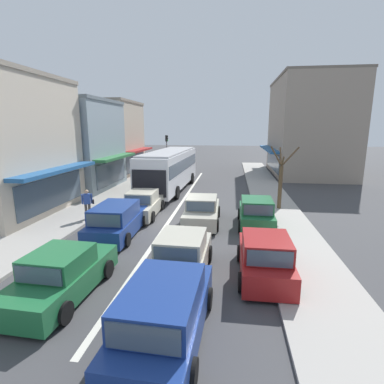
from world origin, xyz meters
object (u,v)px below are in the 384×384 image
object	(u,v)px
city_bus	(170,167)
wagon_adjacent_lane_trail	(117,221)
parked_hatchback_kerb_front	(265,258)
pedestrian_browsing_midblock	(145,171)
sedan_behind_bus_near	(202,211)
parked_hatchback_kerb_second	(256,214)
street_tree_right	(281,181)
wagon_queue_gap_filler	(165,312)
sedan_behind_bus_mid	(62,275)
sedan_queue_far_back	(143,204)
hatchback_adjacent_lane_lead	(183,255)
traffic_light_downstreet	(167,147)
pedestrian_with_handbag_near	(88,202)

from	to	relation	value
city_bus	wagon_adjacent_lane_trail	size ratio (longest dim) A/B	2.41
city_bus	parked_hatchback_kerb_front	size ratio (longest dim) A/B	2.96
parked_hatchback_kerb_front	city_bus	bearing A→B (deg)	114.05
pedestrian_browsing_midblock	wagon_adjacent_lane_trail	bearing A→B (deg)	-78.99
sedan_behind_bus_near	parked_hatchback_kerb_front	bearing A→B (deg)	-64.35
parked_hatchback_kerb_second	street_tree_right	distance (m)	4.04
wagon_adjacent_lane_trail	parked_hatchback_kerb_second	size ratio (longest dim) A/B	1.22
wagon_queue_gap_filler	parked_hatchback_kerb_second	xyz separation A→B (m)	(2.81, 8.92, -0.04)
wagon_adjacent_lane_trail	parked_hatchback_kerb_front	distance (m)	7.28
sedan_behind_bus_mid	wagon_queue_gap_filler	size ratio (longest dim) A/B	0.94
sedan_queue_far_back	wagon_adjacent_lane_trail	xyz separation A→B (m)	(-0.22, -3.44, 0.08)
city_bus	sedan_behind_bus_mid	distance (m)	15.94
sedan_queue_far_back	hatchback_adjacent_lane_lead	size ratio (longest dim) A/B	1.13
traffic_light_downstreet	pedestrian_with_handbag_near	world-z (taller)	traffic_light_downstreet
sedan_queue_far_back	pedestrian_browsing_midblock	bearing A→B (deg)	105.60
sedan_behind_bus_near	sedan_behind_bus_mid	size ratio (longest dim) A/B	0.99
wagon_adjacent_lane_trail	street_tree_right	size ratio (longest dim) A/B	1.14
hatchback_adjacent_lane_lead	parked_hatchback_kerb_second	world-z (taller)	same
hatchback_adjacent_lane_lead	pedestrian_browsing_midblock	size ratio (longest dim) A/B	2.30
street_tree_right	traffic_light_downstreet	bearing A→B (deg)	125.23
street_tree_right	sedan_queue_far_back	bearing A→B (deg)	-164.52
sedan_behind_bus_mid	street_tree_right	bearing A→B (deg)	53.49
street_tree_right	pedestrian_with_handbag_near	world-z (taller)	street_tree_right
wagon_queue_gap_filler	pedestrian_browsing_midblock	bearing A→B (deg)	107.54
street_tree_right	parked_hatchback_kerb_second	bearing A→B (deg)	-115.83
traffic_light_downstreet	pedestrian_with_handbag_near	distance (m)	18.44
pedestrian_with_handbag_near	sedan_queue_far_back	bearing A→B (deg)	28.96
parked_hatchback_kerb_second	pedestrian_with_handbag_near	size ratio (longest dim) A/B	2.28
sedan_queue_far_back	street_tree_right	xyz separation A→B (m)	(8.11, 2.24, 1.19)
wagon_adjacent_lane_trail	pedestrian_browsing_midblock	bearing A→B (deg)	101.01
sedan_behind_bus_near	hatchback_adjacent_lane_lead	distance (m)	5.86
hatchback_adjacent_lane_lead	wagon_queue_gap_filler	distance (m)	3.36
hatchback_adjacent_lane_lead	street_tree_right	distance (m)	10.23
wagon_adjacent_lane_trail	pedestrian_with_handbag_near	distance (m)	3.15
sedan_behind_bus_near	pedestrian_with_handbag_near	distance (m)	6.27
sedan_behind_bus_near	traffic_light_downstreet	world-z (taller)	traffic_light_downstreet
sedan_queue_far_back	sedan_behind_bus_mid	bearing A→B (deg)	-89.70
parked_hatchback_kerb_front	pedestrian_with_handbag_near	size ratio (longest dim) A/B	2.27
city_bus	wagon_queue_gap_filler	distance (m)	17.80
sedan_behind_bus_mid	pedestrian_with_handbag_near	xyz separation A→B (m)	(-2.71, 7.17, 0.40)
sedan_queue_far_back	traffic_light_downstreet	distance (m)	17.16
city_bus	wagon_adjacent_lane_trail	distance (m)	10.76
wagon_queue_gap_filler	sedan_queue_far_back	bearing A→B (deg)	109.52
sedan_behind_bus_near	traffic_light_downstreet	xyz separation A→B (m)	(-5.79, 17.83, 2.19)
parked_hatchback_kerb_second	traffic_light_downstreet	bearing A→B (deg)	115.49
sedan_behind_bus_mid	parked_hatchback_kerb_second	world-z (taller)	parked_hatchback_kerb_second
city_bus	traffic_light_downstreet	size ratio (longest dim) A/B	2.61
street_tree_right	wagon_adjacent_lane_trail	bearing A→B (deg)	-145.68
sedan_behind_bus_near	traffic_light_downstreet	bearing A→B (deg)	108.00
sedan_behind_bus_mid	city_bus	bearing A→B (deg)	89.80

